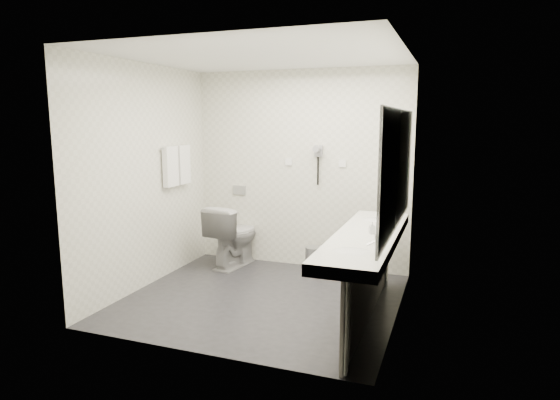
% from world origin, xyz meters
% --- Properties ---
extents(floor, '(2.80, 2.80, 0.00)m').
position_xyz_m(floor, '(0.00, 0.00, 0.00)').
color(floor, '#26262B').
rests_on(floor, ground).
extents(ceiling, '(2.80, 2.80, 0.00)m').
position_xyz_m(ceiling, '(0.00, 0.00, 2.50)').
color(ceiling, white).
rests_on(ceiling, wall_back).
extents(wall_back, '(2.80, 0.00, 2.80)m').
position_xyz_m(wall_back, '(0.00, 1.30, 1.25)').
color(wall_back, silver).
rests_on(wall_back, floor).
extents(wall_front, '(2.80, 0.00, 2.80)m').
position_xyz_m(wall_front, '(0.00, -1.30, 1.25)').
color(wall_front, silver).
rests_on(wall_front, floor).
extents(wall_left, '(0.00, 2.60, 2.60)m').
position_xyz_m(wall_left, '(-1.40, 0.00, 1.25)').
color(wall_left, silver).
rests_on(wall_left, floor).
extents(wall_right, '(0.00, 2.60, 2.60)m').
position_xyz_m(wall_right, '(1.40, 0.00, 1.25)').
color(wall_right, silver).
rests_on(wall_right, floor).
extents(vanity_counter, '(0.55, 2.20, 0.10)m').
position_xyz_m(vanity_counter, '(1.12, -0.20, 0.80)').
color(vanity_counter, white).
rests_on(vanity_counter, floor).
extents(vanity_panel, '(0.03, 2.15, 0.75)m').
position_xyz_m(vanity_panel, '(1.15, -0.20, 0.38)').
color(vanity_panel, gray).
rests_on(vanity_panel, floor).
extents(vanity_post_near, '(0.06, 0.06, 0.75)m').
position_xyz_m(vanity_post_near, '(1.18, -1.24, 0.38)').
color(vanity_post_near, silver).
rests_on(vanity_post_near, floor).
extents(vanity_post_far, '(0.06, 0.06, 0.75)m').
position_xyz_m(vanity_post_far, '(1.18, 0.84, 0.38)').
color(vanity_post_far, silver).
rests_on(vanity_post_far, floor).
extents(mirror, '(0.02, 2.20, 1.05)m').
position_xyz_m(mirror, '(1.39, -0.20, 1.45)').
color(mirror, '#B2BCC6').
rests_on(mirror, wall_right).
extents(basin_near, '(0.40, 0.31, 0.05)m').
position_xyz_m(basin_near, '(1.12, -0.85, 0.83)').
color(basin_near, white).
rests_on(basin_near, vanity_counter).
extents(basin_far, '(0.40, 0.31, 0.05)m').
position_xyz_m(basin_far, '(1.12, 0.45, 0.83)').
color(basin_far, white).
rests_on(basin_far, vanity_counter).
extents(faucet_near, '(0.04, 0.04, 0.15)m').
position_xyz_m(faucet_near, '(1.32, -0.85, 0.92)').
color(faucet_near, silver).
rests_on(faucet_near, vanity_counter).
extents(faucet_far, '(0.04, 0.04, 0.15)m').
position_xyz_m(faucet_far, '(1.32, 0.45, 0.92)').
color(faucet_far, silver).
rests_on(faucet_far, vanity_counter).
extents(soap_bottle_a, '(0.07, 0.07, 0.11)m').
position_xyz_m(soap_bottle_a, '(1.17, -0.19, 0.91)').
color(soap_bottle_a, beige).
rests_on(soap_bottle_a, vanity_counter).
extents(glass_left, '(0.06, 0.06, 0.10)m').
position_xyz_m(glass_left, '(1.30, 0.06, 0.90)').
color(glass_left, silver).
rests_on(glass_left, vanity_counter).
extents(toilet, '(0.56, 0.85, 0.81)m').
position_xyz_m(toilet, '(-0.79, 0.97, 0.40)').
color(toilet, white).
rests_on(toilet, floor).
extents(flush_plate, '(0.18, 0.02, 0.12)m').
position_xyz_m(flush_plate, '(-0.85, 1.29, 0.95)').
color(flush_plate, '#B2B5BA').
rests_on(flush_plate, wall_back).
extents(pedal_bin, '(0.23, 0.23, 0.31)m').
position_xyz_m(pedal_bin, '(0.27, 1.04, 0.16)').
color(pedal_bin, '#B2B5BA').
rests_on(pedal_bin, floor).
extents(bin_lid, '(0.22, 0.22, 0.02)m').
position_xyz_m(bin_lid, '(0.27, 1.04, 0.32)').
color(bin_lid, '#B2B5BA').
rests_on(bin_lid, pedal_bin).
extents(towel_rail, '(0.02, 0.62, 0.02)m').
position_xyz_m(towel_rail, '(-1.35, 0.55, 1.55)').
color(towel_rail, silver).
rests_on(towel_rail, wall_left).
extents(towel_near, '(0.07, 0.24, 0.48)m').
position_xyz_m(towel_near, '(-1.34, 0.41, 1.33)').
color(towel_near, white).
rests_on(towel_near, towel_rail).
extents(towel_far, '(0.07, 0.24, 0.48)m').
position_xyz_m(towel_far, '(-1.34, 0.69, 1.33)').
color(towel_far, white).
rests_on(towel_far, towel_rail).
extents(dryer_cradle, '(0.10, 0.04, 0.14)m').
position_xyz_m(dryer_cradle, '(0.25, 1.27, 1.50)').
color(dryer_cradle, gray).
rests_on(dryer_cradle, wall_back).
extents(dryer_barrel, '(0.08, 0.14, 0.08)m').
position_xyz_m(dryer_barrel, '(0.25, 1.20, 1.53)').
color(dryer_barrel, gray).
rests_on(dryer_barrel, dryer_cradle).
extents(dryer_cord, '(0.02, 0.02, 0.35)m').
position_xyz_m(dryer_cord, '(0.25, 1.26, 1.25)').
color(dryer_cord, black).
rests_on(dryer_cord, dryer_cradle).
extents(switch_plate_a, '(0.09, 0.02, 0.09)m').
position_xyz_m(switch_plate_a, '(-0.15, 1.29, 1.35)').
color(switch_plate_a, white).
rests_on(switch_plate_a, wall_back).
extents(switch_plate_b, '(0.09, 0.02, 0.09)m').
position_xyz_m(switch_plate_b, '(0.55, 1.29, 1.35)').
color(switch_plate_b, white).
rests_on(switch_plate_b, wall_back).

